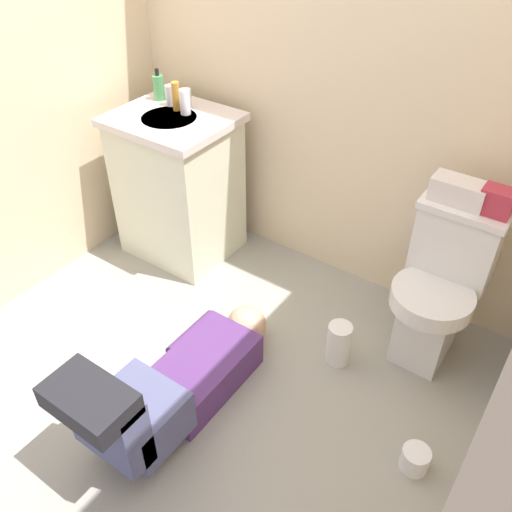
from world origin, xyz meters
The scene contains 14 objects.
ground_plane centered at (0.00, 0.00, -0.02)m, with size 2.75×2.90×0.04m, color gray.
wall_back centered at (0.00, 0.99, 1.20)m, with size 2.41×0.08×2.40m, color beige.
toilet centered at (0.76, 0.67, 0.37)m, with size 0.36×0.46×0.75m.
vanity_cabinet centered at (-0.69, 0.61, 0.42)m, with size 0.60×0.52×0.82m.
faucet centered at (-0.69, 0.75, 0.87)m, with size 0.02×0.02×0.10m, color silver.
person_plumber centered at (0.04, -0.29, 0.18)m, with size 0.39×1.06×0.52m.
tissue_box centered at (0.72, 0.76, 0.80)m, with size 0.22×0.11×0.10m, color silver.
toiletry_bag centered at (0.87, 0.76, 0.81)m, with size 0.12×0.09×0.11m, color #B22D3F.
soap_dispenser centered at (-0.88, 0.73, 0.89)m, with size 0.06×0.06×0.17m.
bottle_clear centered at (-0.79, 0.71, 0.87)m, with size 0.05×0.05×0.11m, color silver.
bottle_amber centered at (-0.72, 0.69, 0.89)m, with size 0.04×0.04×0.14m, color #C08430.
bottle_white centered at (-0.65, 0.67, 0.88)m, with size 0.05×0.05×0.13m, color silver.
paper_towel_roll centered at (0.46, 0.35, 0.11)m, with size 0.11×0.11×0.22m, color white.
toilet_paper_roll centered at (0.97, 0.04, 0.05)m, with size 0.11×0.11×0.10m, color white.
Camera 1 is at (1.13, -1.25, 1.95)m, focal length 38.11 mm.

